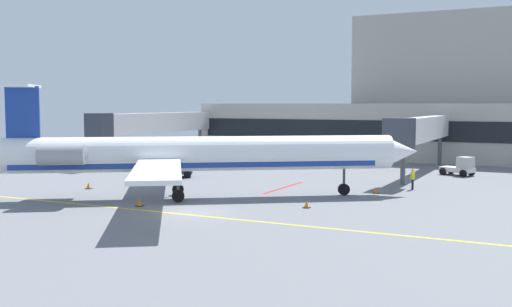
% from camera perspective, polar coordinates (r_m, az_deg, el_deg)
% --- Properties ---
extents(ground, '(120.00, 120.00, 0.11)m').
position_cam_1_polar(ground, '(39.87, -6.34, -5.62)').
color(ground, slate).
extents(terminal_building, '(56.99, 16.24, 18.71)m').
position_cam_1_polar(terminal_building, '(82.85, 16.41, 4.39)').
color(terminal_building, '#ADA89E').
rests_on(terminal_building, ground).
extents(jet_bridge_west, '(2.40, 22.62, 5.88)m').
position_cam_1_polar(jet_bridge_west, '(62.07, 15.36, 2.17)').
color(jet_bridge_west, silver).
rests_on(jet_bridge_west, ground).
extents(jet_bridge_east, '(2.40, 23.07, 6.08)m').
position_cam_1_polar(jet_bridge_east, '(75.19, -9.69, 2.83)').
color(jet_bridge_east, silver).
rests_on(jet_bridge_east, ground).
extents(regional_jet, '(30.28, 24.42, 8.45)m').
position_cam_1_polar(regional_jet, '(45.39, -6.33, -0.09)').
color(regional_jet, white).
rests_on(regional_jet, ground).
extents(baggage_tug, '(3.51, 2.76, 1.88)m').
position_cam_1_polar(baggage_tug, '(62.97, 18.73, -1.21)').
color(baggage_tug, silver).
rests_on(baggage_tug, ground).
extents(belt_loader, '(3.58, 3.31, 1.99)m').
position_cam_1_polar(belt_loader, '(58.97, -7.16, -1.33)').
color(belt_loader, '#19389E').
rests_on(belt_loader, ground).
extents(fuel_tank, '(7.05, 2.54, 2.26)m').
position_cam_1_polar(fuel_tank, '(72.55, 3.46, 0.11)').
color(fuel_tank, white).
rests_on(fuel_tank, ground).
extents(marshaller, '(0.34, 0.83, 1.89)m').
position_cam_1_polar(marshaller, '(51.58, 14.56, -2.26)').
color(marshaller, '#191E33').
rests_on(marshaller, ground).
extents(safety_cone_alpha, '(0.47, 0.47, 0.55)m').
position_cam_1_polar(safety_cone_alpha, '(41.44, 4.79, -4.80)').
color(safety_cone_alpha, orange).
rests_on(safety_cone_alpha, ground).
extents(safety_cone_bravo, '(0.47, 0.47, 0.55)m').
position_cam_1_polar(safety_cone_bravo, '(52.39, -15.53, -2.96)').
color(safety_cone_bravo, orange).
rests_on(safety_cone_bravo, ground).
extents(safety_cone_charlie, '(0.47, 0.47, 0.55)m').
position_cam_1_polar(safety_cone_charlie, '(48.85, 11.26, -3.43)').
color(safety_cone_charlie, orange).
rests_on(safety_cone_charlie, ground).
extents(safety_cone_delta, '(0.47, 0.47, 0.55)m').
position_cam_1_polar(safety_cone_delta, '(42.76, -10.94, -4.58)').
color(safety_cone_delta, orange).
rests_on(safety_cone_delta, ground).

